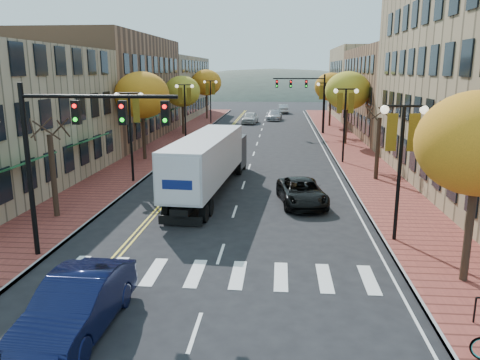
# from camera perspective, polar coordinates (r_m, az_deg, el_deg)

# --- Properties ---
(ground) EXTENTS (200.00, 200.00, 0.00)m
(ground) POSITION_cam_1_polar(r_m,az_deg,el_deg) (16.12, -4.20, -14.33)
(ground) COLOR black
(ground) RESTS_ON ground
(sidewalk_left) EXTENTS (4.00, 85.00, 0.15)m
(sidewalk_left) POSITION_cam_1_polar(r_m,az_deg,el_deg) (48.53, -8.70, 4.35)
(sidewalk_left) COLOR brown
(sidewalk_left) RESTS_ON ground
(sidewalk_right) EXTENTS (4.00, 85.00, 0.15)m
(sidewalk_right) POSITION_cam_1_polar(r_m,az_deg,el_deg) (47.64, 12.90, 4.00)
(sidewalk_right) COLOR brown
(sidewalk_right) RESTS_ON ground
(building_left_mid) EXTENTS (12.00, 24.00, 11.00)m
(building_left_mid) POSITION_cam_1_polar(r_m,az_deg,el_deg) (53.74, -16.49, 10.63)
(building_left_mid) COLOR brown
(building_left_mid) RESTS_ON ground
(building_left_far) EXTENTS (12.00, 26.00, 9.50)m
(building_left_far) POSITION_cam_1_polar(r_m,az_deg,el_deg) (77.60, -9.71, 11.06)
(building_left_far) COLOR #9E8966
(building_left_far) RESTS_ON ground
(building_right_mid) EXTENTS (15.00, 24.00, 10.00)m
(building_right_mid) POSITION_cam_1_polar(r_m,az_deg,el_deg) (58.42, 21.29, 9.95)
(building_right_mid) COLOR brown
(building_right_mid) RESTS_ON ground
(building_right_far) EXTENTS (15.00, 20.00, 11.00)m
(building_right_far) POSITION_cam_1_polar(r_m,az_deg,el_deg) (79.77, 16.93, 11.28)
(building_right_far) COLOR #9E8966
(building_right_far) RESTS_ON ground
(tree_left_a) EXTENTS (0.28, 0.28, 4.20)m
(tree_left_a) POSITION_cam_1_polar(r_m,az_deg,el_deg) (25.39, -21.79, 0.46)
(tree_left_a) COLOR #382619
(tree_left_a) RESTS_ON sidewalk_left
(tree_left_b) EXTENTS (4.48, 4.48, 7.21)m
(tree_left_b) POSITION_cam_1_polar(r_m,az_deg,el_deg) (39.81, -11.86, 10.08)
(tree_left_b) COLOR #382619
(tree_left_b) RESTS_ON sidewalk_left
(tree_left_c) EXTENTS (4.16, 4.16, 6.69)m
(tree_left_c) POSITION_cam_1_polar(r_m,az_deg,el_deg) (55.33, -7.06, 10.66)
(tree_left_c) COLOR #382619
(tree_left_c) RESTS_ON sidewalk_left
(tree_left_d) EXTENTS (4.61, 4.61, 7.42)m
(tree_left_d) POSITION_cam_1_polar(r_m,az_deg,el_deg) (73.01, -4.12, 11.76)
(tree_left_d) COLOR #382619
(tree_left_d) RESTS_ON sidewalk_left
(tree_right_a) EXTENTS (4.16, 4.16, 6.69)m
(tree_right_a) POSITION_cam_1_polar(r_m,az_deg,el_deg) (17.58, 27.12, 3.95)
(tree_right_a) COLOR #382619
(tree_right_a) RESTS_ON sidewalk_right
(tree_right_b) EXTENTS (0.28, 0.28, 4.20)m
(tree_right_b) POSITION_cam_1_polar(r_m,az_deg,el_deg) (33.19, 16.43, 3.68)
(tree_right_b) COLOR #382619
(tree_right_b) RESTS_ON sidewalk_right
(tree_right_c) EXTENTS (4.48, 4.48, 7.21)m
(tree_right_c) POSITION_cam_1_polar(r_m,az_deg,el_deg) (48.59, 12.99, 10.55)
(tree_right_c) COLOR #382619
(tree_right_c) RESTS_ON sidewalk_right
(tree_right_d) EXTENTS (4.35, 4.35, 7.00)m
(tree_right_d) POSITION_cam_1_polar(r_m,az_deg,el_deg) (64.48, 11.04, 11.08)
(tree_right_d) COLOR #382619
(tree_right_d) RESTS_ON sidewalk_right
(lamp_left_b) EXTENTS (1.96, 0.36, 6.05)m
(lamp_left_b) POSITION_cam_1_polar(r_m,az_deg,el_deg) (31.83, -13.26, 7.20)
(lamp_left_b) COLOR black
(lamp_left_b) RESTS_ON ground
(lamp_left_c) EXTENTS (1.96, 0.36, 6.05)m
(lamp_left_c) POSITION_cam_1_polar(r_m,az_deg,el_deg) (49.20, -6.74, 9.47)
(lamp_left_c) COLOR black
(lamp_left_c) RESTS_ON ground
(lamp_left_d) EXTENTS (1.96, 0.36, 6.05)m
(lamp_left_d) POSITION_cam_1_polar(r_m,az_deg,el_deg) (66.90, -3.62, 10.51)
(lamp_left_d) COLOR black
(lamp_left_d) RESTS_ON ground
(lamp_right_a) EXTENTS (1.96, 0.36, 6.05)m
(lamp_right_a) POSITION_cam_1_polar(r_m,az_deg,el_deg) (20.98, 19.08, 3.86)
(lamp_right_a) COLOR black
(lamp_right_a) RESTS_ON ground
(lamp_right_b) EXTENTS (1.96, 0.36, 6.05)m
(lamp_right_b) POSITION_cam_1_polar(r_m,az_deg,el_deg) (38.57, 12.69, 8.23)
(lamp_right_b) COLOR black
(lamp_right_b) RESTS_ON ground
(lamp_right_c) EXTENTS (1.96, 0.36, 6.05)m
(lamp_right_c) POSITION_cam_1_polar(r_m,az_deg,el_deg) (56.42, 10.29, 9.83)
(lamp_right_c) COLOR black
(lamp_right_c) RESTS_ON ground
(traffic_mast_near) EXTENTS (6.10, 0.35, 7.00)m
(traffic_mast_near) POSITION_cam_1_polar(r_m,az_deg,el_deg) (18.97, -19.60, 4.82)
(traffic_mast_near) COLOR black
(traffic_mast_near) RESTS_ON ground
(traffic_mast_far) EXTENTS (6.10, 0.34, 7.00)m
(traffic_mast_far) POSITION_cam_1_polar(r_m,az_deg,el_deg) (56.24, 8.23, 10.53)
(traffic_mast_far) COLOR black
(traffic_mast_far) RESTS_ON ground
(semi_truck) EXTENTS (3.40, 14.82, 3.67)m
(semi_truck) POSITION_cam_1_polar(r_m,az_deg,el_deg) (28.97, -3.60, 2.67)
(semi_truck) COLOR black
(semi_truck) RESTS_ON ground
(navy_sedan) EXTENTS (1.95, 5.27, 1.72)m
(navy_sedan) POSITION_cam_1_polar(r_m,az_deg,el_deg) (14.71, -19.22, -14.16)
(navy_sedan) COLOR black
(navy_sedan) RESTS_ON ground
(black_suv) EXTENTS (3.06, 5.44, 1.44)m
(black_suv) POSITION_cam_1_polar(r_m,az_deg,el_deg) (26.72, 7.54, -1.47)
(black_suv) COLOR black
(black_suv) RESTS_ON ground
(car_far_white) EXTENTS (2.40, 4.98, 1.64)m
(car_far_white) POSITION_cam_1_polar(r_m,az_deg,el_deg) (67.49, 1.25, 7.60)
(car_far_white) COLOR silver
(car_far_white) RESTS_ON ground
(car_far_silver) EXTENTS (2.47, 5.33, 1.51)m
(car_far_silver) POSITION_cam_1_polar(r_m,az_deg,el_deg) (72.24, 4.22, 7.89)
(car_far_silver) COLOR #A2A2AA
(car_far_silver) RESTS_ON ground
(car_far_oncoming) EXTENTS (1.89, 4.77, 1.55)m
(car_far_oncoming) POSITION_cam_1_polar(r_m,az_deg,el_deg) (84.14, 5.27, 8.63)
(car_far_oncoming) COLOR #B6B8BF
(car_far_oncoming) RESTS_ON ground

